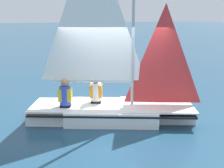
% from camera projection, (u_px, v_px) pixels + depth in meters
% --- Properties ---
extents(ground_plane, '(260.00, 260.00, 0.00)m').
position_uv_depth(ground_plane, '(112.00, 118.00, 7.82)').
color(ground_plane, navy).
extents(sailboat_main, '(3.55, 4.51, 5.03)m').
position_uv_depth(sailboat_main, '(111.00, 96.00, 7.67)').
color(sailboat_main, white).
rests_on(sailboat_main, ground_plane).
extents(sailor_helm, '(0.41, 0.42, 1.16)m').
position_uv_depth(sailor_helm, '(96.00, 94.00, 7.91)').
color(sailor_helm, black).
rests_on(sailor_helm, ground_plane).
extents(sailor_crew, '(0.41, 0.42, 1.16)m').
position_uv_depth(sailor_crew, '(65.00, 98.00, 7.54)').
color(sailor_crew, black).
rests_on(sailor_crew, ground_plane).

